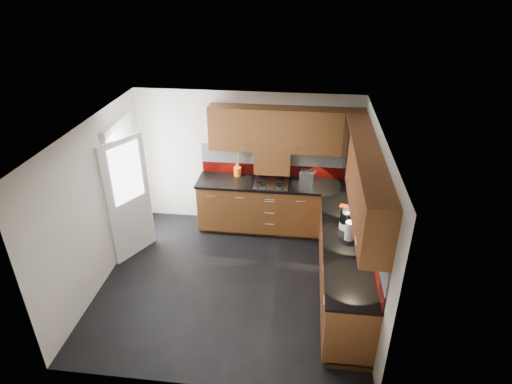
# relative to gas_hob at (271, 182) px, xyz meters

# --- Properties ---
(room) EXTENTS (4.00, 3.80, 2.64)m
(room) POSITION_rel_gas_hob_xyz_m (-0.45, -1.47, 0.54)
(room) COLOR black
(base_cabinets) EXTENTS (2.70, 3.20, 0.95)m
(base_cabinets) POSITION_rel_gas_hob_xyz_m (0.62, -0.75, -0.52)
(base_cabinets) COLOR #5B3814
(base_cabinets) RESTS_ON room
(countertop) EXTENTS (2.72, 3.22, 0.04)m
(countertop) POSITION_rel_gas_hob_xyz_m (0.60, -0.77, -0.03)
(countertop) COLOR black
(countertop) RESTS_ON base_cabinets
(backsplash) EXTENTS (2.70, 3.20, 0.54)m
(backsplash) POSITION_rel_gas_hob_xyz_m (0.83, -0.54, 0.26)
(backsplash) COLOR #6B0C09
(backsplash) RESTS_ON countertop
(upper_cabinets) EXTENTS (2.50, 3.20, 0.72)m
(upper_cabinets) POSITION_rel_gas_hob_xyz_m (0.78, -0.69, 0.88)
(upper_cabinets) COLOR #5B3814
(upper_cabinets) RESTS_ON room
(extractor_hood) EXTENTS (0.60, 0.33, 0.40)m
(extractor_hood) POSITION_rel_gas_hob_xyz_m (0.00, 0.17, 0.33)
(extractor_hood) COLOR #5B3814
(extractor_hood) RESTS_ON room
(glass_cabinet) EXTENTS (0.32, 0.80, 0.66)m
(glass_cabinet) POSITION_rel_gas_hob_xyz_m (1.26, -0.40, 0.91)
(glass_cabinet) COLOR black
(glass_cabinet) RESTS_ON room
(back_door) EXTENTS (0.42, 1.19, 2.04)m
(back_door) POSITION_rel_gas_hob_xyz_m (-2.23, -0.72, 0.08)
(back_door) COLOR white
(back_door) RESTS_ON room
(gas_hob) EXTENTS (0.58, 0.51, 0.04)m
(gas_hob) POSITION_rel_gas_hob_xyz_m (0.00, 0.00, 0.00)
(gas_hob) COLOR silver
(gas_hob) RESTS_ON countertop
(utensil_pot) EXTENTS (0.13, 0.13, 0.46)m
(utensil_pot) POSITION_rel_gas_hob_xyz_m (-0.61, 0.22, 0.08)
(utensil_pot) COLOR orange
(utensil_pot) RESTS_ON countertop
(toaster) EXTENTS (0.29, 0.22, 0.18)m
(toaster) POSITION_rel_gas_hob_xyz_m (0.60, 0.18, 0.07)
(toaster) COLOR silver
(toaster) RESTS_ON countertop
(food_processor) EXTENTS (0.18, 0.18, 0.29)m
(food_processor) POSITION_rel_gas_hob_xyz_m (1.14, -1.25, 0.12)
(food_processor) COLOR white
(food_processor) RESTS_ON countertop
(paper_towel) EXTENTS (0.17, 0.17, 0.27)m
(paper_towel) POSITION_rel_gas_hob_xyz_m (1.18, -1.51, 0.12)
(paper_towel) COLOR white
(paper_towel) RESTS_ON countertop
(orange_cloth) EXTENTS (0.17, 0.16, 0.01)m
(orange_cloth) POSITION_rel_gas_hob_xyz_m (1.17, -0.66, -0.01)
(orange_cloth) COLOR #CF4917
(orange_cloth) RESTS_ON countertop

